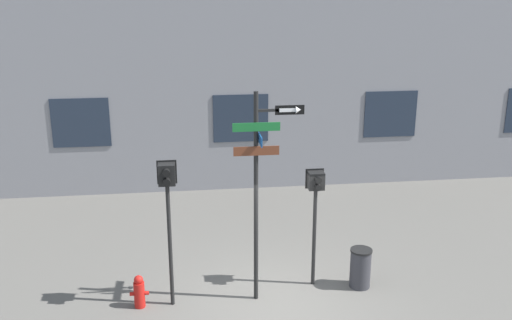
# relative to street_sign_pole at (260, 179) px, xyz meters

# --- Properties ---
(ground_plane) EXTENTS (60.00, 60.00, 0.00)m
(ground_plane) POSITION_rel_street_sign_pole_xyz_m (0.31, -0.23, -2.60)
(ground_plane) COLOR #595651
(street_sign_pole) EXTENTS (1.37, 0.80, 4.33)m
(street_sign_pole) POSITION_rel_street_sign_pole_xyz_m (0.00, 0.00, 0.00)
(street_sign_pole) COLOR black
(street_sign_pole) RESTS_ON ground_plane
(pedestrian_signal_left) EXTENTS (0.38, 0.40, 3.02)m
(pedestrian_signal_left) POSITION_rel_street_sign_pole_xyz_m (-1.78, -0.01, -0.23)
(pedestrian_signal_left) COLOR black
(pedestrian_signal_left) RESTS_ON ground_plane
(pedestrian_signal_right) EXTENTS (0.38, 0.40, 2.58)m
(pedestrian_signal_right) POSITION_rel_street_sign_pole_xyz_m (1.23, 0.44, -0.57)
(pedestrian_signal_right) COLOR black
(pedestrian_signal_right) RESTS_ON ground_plane
(fire_hydrant) EXTENTS (0.38, 0.22, 0.69)m
(fire_hydrant) POSITION_rel_street_sign_pole_xyz_m (-2.44, -0.02, -2.26)
(fire_hydrant) COLOR red
(fire_hydrant) RESTS_ON ground_plane
(trash_bin) EXTENTS (0.47, 0.47, 0.87)m
(trash_bin) POSITION_rel_street_sign_pole_xyz_m (2.20, 0.21, -2.16)
(trash_bin) COLOR #333338
(trash_bin) RESTS_ON ground_plane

